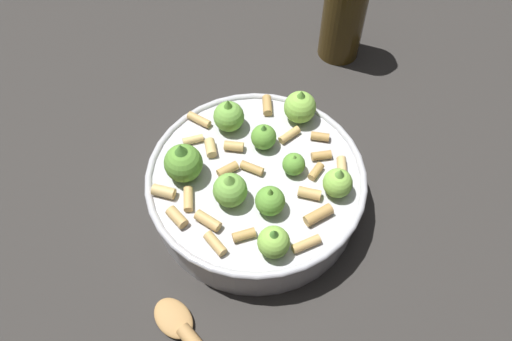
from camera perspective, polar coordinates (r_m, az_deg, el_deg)
ground_plane at (r=0.64m, az=-0.00°, el=-3.45°), size 2.40×2.40×0.00m
cooking_pan at (r=0.61m, az=-0.04°, el=-1.56°), size 0.26×0.26×0.11m
olive_oil_bottle at (r=0.77m, az=10.18°, el=18.35°), size 0.06×0.06×0.23m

